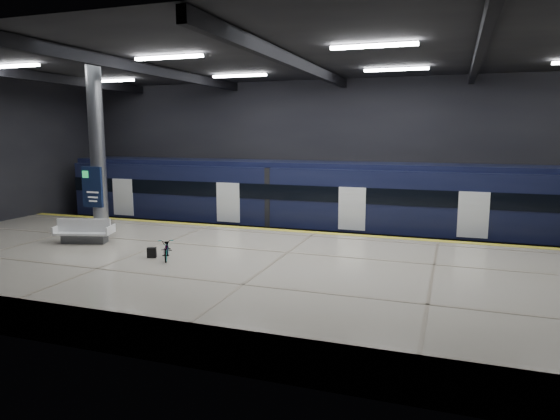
% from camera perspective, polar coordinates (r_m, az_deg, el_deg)
% --- Properties ---
extents(ground, '(30.00, 30.00, 0.00)m').
position_cam_1_polar(ground, '(19.05, 1.84, -7.40)').
color(ground, black).
rests_on(ground, ground).
extents(room_shell, '(30.10, 16.10, 8.05)m').
position_cam_1_polar(room_shell, '(18.29, 1.93, 10.07)').
color(room_shell, black).
rests_on(room_shell, ground).
extents(platform, '(30.00, 11.00, 1.10)m').
position_cam_1_polar(platform, '(16.62, -0.75, -7.87)').
color(platform, '#B9AE9D').
rests_on(platform, ground).
extents(safety_strip, '(30.00, 0.40, 0.01)m').
position_cam_1_polar(safety_strip, '(21.35, 4.07, -2.57)').
color(safety_strip, gold).
rests_on(safety_strip, platform).
extents(rails, '(30.00, 1.52, 0.16)m').
position_cam_1_polar(rails, '(24.17, 5.76, -3.72)').
color(rails, gray).
rests_on(rails, ground).
extents(train, '(29.40, 2.84, 3.79)m').
position_cam_1_polar(train, '(23.80, 6.03, 0.92)').
color(train, black).
rests_on(train, ground).
extents(bench, '(2.31, 1.46, 0.95)m').
position_cam_1_polar(bench, '(20.72, -21.44, -2.61)').
color(bench, '#595B60').
rests_on(bench, platform).
extents(bicycle, '(1.11, 1.47, 0.74)m').
position_cam_1_polar(bicycle, '(17.27, -12.81, -4.30)').
color(bicycle, '#99999E').
rests_on(bicycle, platform).
extents(pannier_bag, '(0.35, 0.28, 0.35)m').
position_cam_1_polar(pannier_bag, '(17.63, -14.45, -4.74)').
color(pannier_bag, black).
rests_on(pannier_bag, platform).
extents(info_column, '(0.90, 0.78, 6.90)m').
position_cam_1_polar(info_column, '(21.25, -20.16, 5.98)').
color(info_column, '#9EA0A5').
rests_on(info_column, platform).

